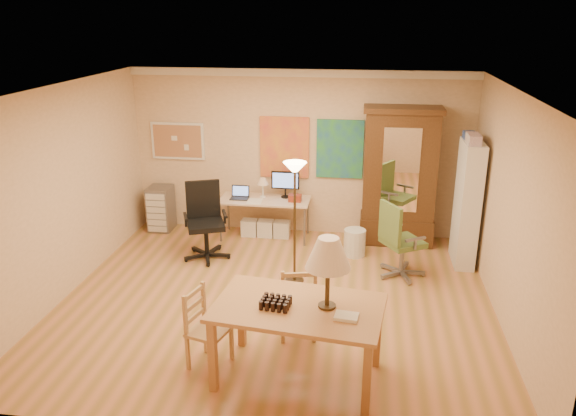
# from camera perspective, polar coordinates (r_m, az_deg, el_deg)

# --- Properties ---
(floor) EXTENTS (5.50, 5.50, 0.00)m
(floor) POSITION_cam_1_polar(r_m,az_deg,el_deg) (7.36, -1.22, -9.38)
(floor) COLOR olive
(floor) RESTS_ON ground
(crown_molding) EXTENTS (5.50, 0.08, 0.12)m
(crown_molding) POSITION_cam_1_polar(r_m,az_deg,el_deg) (8.94, 1.24, 13.56)
(crown_molding) COLOR white
(crown_molding) RESTS_ON floor
(corkboard) EXTENTS (0.90, 0.04, 0.62)m
(corkboard) POSITION_cam_1_polar(r_m,az_deg,el_deg) (9.59, -11.14, 6.70)
(corkboard) COLOR tan
(corkboard) RESTS_ON floor
(art_panel_left) EXTENTS (0.80, 0.04, 1.00)m
(art_panel_left) POSITION_cam_1_polar(r_m,az_deg,el_deg) (9.18, -0.36, 6.18)
(art_panel_left) COLOR gold
(art_panel_left) RESTS_ON floor
(art_panel_right) EXTENTS (0.75, 0.04, 0.95)m
(art_panel_right) POSITION_cam_1_polar(r_m,az_deg,el_deg) (9.09, 5.29, 5.98)
(art_panel_right) COLOR #23638F
(art_panel_right) RESTS_ON floor
(dining_table) EXTENTS (1.75, 1.18, 1.55)m
(dining_table) POSITION_cam_1_polar(r_m,az_deg,el_deg) (5.48, 2.13, -8.51)
(dining_table) COLOR olive
(dining_table) RESTS_ON floor
(ladder_chair_back) EXTENTS (0.49, 0.47, 0.89)m
(ladder_chair_back) POSITION_cam_1_polar(r_m,az_deg,el_deg) (6.43, 0.99, -9.68)
(ladder_chair_back) COLOR tan
(ladder_chair_back) RESTS_ON floor
(ladder_chair_left) EXTENTS (0.48, 0.49, 0.86)m
(ladder_chair_left) POSITION_cam_1_polar(r_m,az_deg,el_deg) (6.03, -8.25, -12.21)
(ladder_chair_left) COLOR tan
(ladder_chair_left) RESTS_ON floor
(torchiere_lamp) EXTENTS (0.31, 0.31, 1.70)m
(torchiere_lamp) POSITION_cam_1_polar(r_m,az_deg,el_deg) (7.34, 0.70, 2.13)
(torchiere_lamp) COLOR #3C2E18
(torchiere_lamp) RESTS_ON floor
(computer_desk) EXTENTS (1.46, 0.64, 1.10)m
(computer_desk) POSITION_cam_1_polar(r_m,az_deg,el_deg) (9.21, -2.16, -0.57)
(computer_desk) COLOR #CDB096
(computer_desk) RESTS_ON floor
(office_chair_black) EXTENTS (0.71, 0.71, 1.15)m
(office_chair_black) POSITION_cam_1_polar(r_m,az_deg,el_deg) (8.57, -8.32, -3.02)
(office_chair_black) COLOR black
(office_chair_black) RESTS_ON floor
(office_chair_green) EXTENTS (0.69, 0.69, 1.10)m
(office_chair_green) POSITION_cam_1_polar(r_m,az_deg,el_deg) (8.04, 11.27, -4.86)
(office_chair_green) COLOR slate
(office_chair_green) RESTS_ON floor
(drawer_cart) EXTENTS (0.38, 0.45, 0.75)m
(drawer_cart) POSITION_cam_1_polar(r_m,az_deg,el_deg) (9.77, -12.80, -0.04)
(drawer_cart) COLOR slate
(drawer_cart) RESTS_ON floor
(armoire) EXTENTS (1.19, 0.56, 2.19)m
(armoire) POSITION_cam_1_polar(r_m,az_deg,el_deg) (9.01, 11.17, 2.27)
(armoire) COLOR #38220F
(armoire) RESTS_ON floor
(bookshelf) EXTENTS (0.27, 0.73, 1.83)m
(bookshelf) POSITION_cam_1_polar(r_m,az_deg,el_deg) (8.50, 17.72, 0.38)
(bookshelf) COLOR white
(bookshelf) RESTS_ON floor
(wastebin) EXTENTS (0.33, 0.33, 0.41)m
(wastebin) POSITION_cam_1_polar(r_m,az_deg,el_deg) (8.63, 6.78, -3.50)
(wastebin) COLOR silver
(wastebin) RESTS_ON floor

